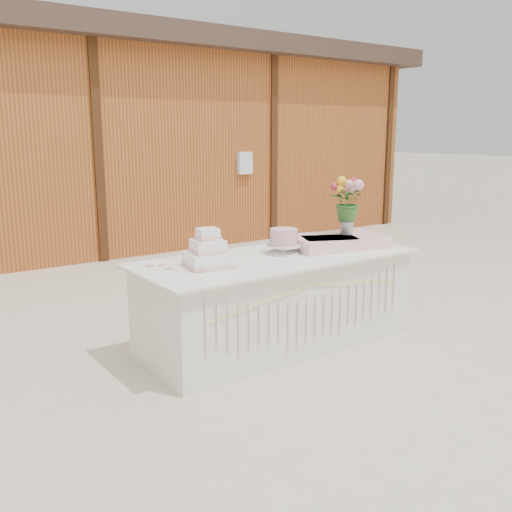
% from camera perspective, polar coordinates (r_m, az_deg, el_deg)
% --- Properties ---
extents(ground, '(80.00, 80.00, 0.00)m').
position_cam_1_polar(ground, '(4.94, 2.05, -8.80)').
color(ground, beige).
rests_on(ground, ground).
extents(barn, '(12.60, 4.60, 3.30)m').
position_cam_1_polar(barn, '(10.04, -19.70, 10.97)').
color(barn, '#AA5123').
rests_on(barn, ground).
extents(cake_table, '(2.40, 1.00, 0.77)m').
position_cam_1_polar(cake_table, '(4.81, 2.12, -4.50)').
color(cake_table, white).
rests_on(cake_table, ground).
extents(wedding_cake, '(0.39, 0.39, 0.30)m').
position_cam_1_polar(wedding_cake, '(4.35, -4.80, 0.24)').
color(wedding_cake, white).
rests_on(wedding_cake, cake_table).
extents(pink_cake_stand, '(0.30, 0.30, 0.21)m').
position_cam_1_polar(pink_cake_stand, '(4.81, 2.79, 1.64)').
color(pink_cake_stand, white).
rests_on(pink_cake_stand, cake_table).
extents(satin_runner, '(0.93, 0.65, 0.11)m').
position_cam_1_polar(satin_runner, '(5.13, 8.09, 1.47)').
color(satin_runner, beige).
rests_on(satin_runner, cake_table).
extents(flower_vase, '(0.12, 0.12, 0.17)m').
position_cam_1_polar(flower_vase, '(5.19, 9.04, 3.09)').
color(flower_vase, '#AAAAAE').
rests_on(flower_vase, satin_runner).
extents(bouquet, '(0.39, 0.37, 0.35)m').
position_cam_1_polar(bouquet, '(5.16, 9.14, 5.95)').
color(bouquet, '#2F5F26').
rests_on(bouquet, flower_vase).
extents(loose_flowers, '(0.20, 0.36, 0.02)m').
position_cam_1_polar(loose_flowers, '(4.34, -9.32, -1.15)').
color(loose_flowers, pink).
rests_on(loose_flowers, cake_table).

